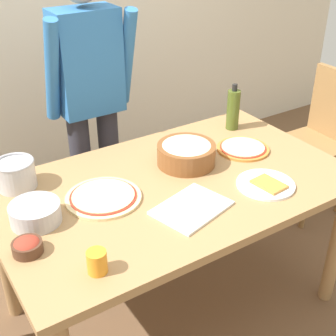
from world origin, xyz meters
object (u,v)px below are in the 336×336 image
(person_cook, at_px, (90,96))
(olive_oil_bottle, at_px, (233,109))
(pizza_cooked_on_tray, at_px, (243,148))
(chair_wooden_right, at_px, (320,135))
(small_sauce_bowl, at_px, (27,246))
(pizza_raw_on_board, at_px, (103,197))
(cup_orange, at_px, (97,262))
(mixing_bowl_steel, at_px, (35,213))
(cutting_board_white, at_px, (192,208))
(steel_pot, at_px, (16,174))
(popcorn_bowl, at_px, (186,152))
(dining_table, at_px, (174,199))
(plate_with_slice, at_px, (266,184))

(person_cook, bearing_deg, olive_oil_bottle, -35.42)
(pizza_cooked_on_tray, relative_size, olive_oil_bottle, 1.04)
(chair_wooden_right, xyz_separation_m, small_sauce_bowl, (-2.03, -0.39, 0.25))
(pizza_raw_on_board, relative_size, cup_orange, 3.82)
(pizza_raw_on_board, distance_m, mixing_bowl_steel, 0.29)
(cutting_board_white, bearing_deg, pizza_cooked_on_tray, 28.68)
(chair_wooden_right, xyz_separation_m, steel_pot, (-1.92, 0.07, 0.29))
(mixing_bowl_steel, height_order, cup_orange, cup_orange)
(popcorn_bowl, height_order, cup_orange, popcorn_bowl)
(dining_table, distance_m, chair_wooden_right, 1.36)
(mixing_bowl_steel, distance_m, small_sauce_bowl, 0.19)
(dining_table, relative_size, cutting_board_white, 5.33)
(dining_table, xyz_separation_m, cup_orange, (-0.54, -0.34, 0.13))
(olive_oil_bottle, xyz_separation_m, steel_pot, (-1.19, 0.04, -0.05))
(cup_orange, bearing_deg, chair_wooden_right, 18.26)
(pizza_raw_on_board, xyz_separation_m, olive_oil_bottle, (0.91, 0.25, 0.10))
(dining_table, distance_m, cup_orange, 0.65)
(popcorn_bowl, bearing_deg, pizza_raw_on_board, -172.51)
(pizza_raw_on_board, distance_m, popcorn_bowl, 0.48)
(pizza_raw_on_board, height_order, olive_oil_bottle, olive_oil_bottle)
(olive_oil_bottle, relative_size, cup_orange, 3.01)
(dining_table, relative_size, cup_orange, 18.82)
(person_cook, distance_m, mixing_bowl_steel, 0.92)
(person_cook, distance_m, cutting_board_white, 0.99)
(popcorn_bowl, relative_size, cup_orange, 3.29)
(plate_with_slice, bearing_deg, cup_orange, -173.72)
(person_cook, relative_size, mixing_bowl_steel, 8.10)
(mixing_bowl_steel, relative_size, small_sauce_bowl, 1.82)
(popcorn_bowl, bearing_deg, pizza_cooked_on_tray, -7.18)
(cup_orange, bearing_deg, small_sauce_bowl, 126.71)
(olive_oil_bottle, relative_size, steel_pot, 1.48)
(small_sauce_bowl, distance_m, cup_orange, 0.28)
(dining_table, relative_size, small_sauce_bowl, 14.55)
(pizza_cooked_on_tray, relative_size, small_sauce_bowl, 2.41)
(person_cook, height_order, pizza_cooked_on_tray, person_cook)
(chair_wooden_right, height_order, small_sauce_bowl, chair_wooden_right)
(plate_with_slice, bearing_deg, olive_oil_bottle, 64.78)
(chair_wooden_right, xyz_separation_m, olive_oil_bottle, (-0.74, 0.03, 0.33))
(mixing_bowl_steel, bearing_deg, steel_pot, 86.83)
(plate_with_slice, bearing_deg, pizza_raw_on_board, 155.50)
(mixing_bowl_steel, distance_m, steel_pot, 0.30)
(mixing_bowl_steel, xyz_separation_m, small_sauce_bowl, (-0.09, -0.16, -0.01))
(person_cook, relative_size, popcorn_bowl, 5.79)
(dining_table, height_order, olive_oil_bottle, olive_oil_bottle)
(mixing_bowl_steel, relative_size, olive_oil_bottle, 0.78)
(person_cook, xyz_separation_m, chair_wooden_right, (1.37, -0.49, -0.40))
(pizza_cooked_on_tray, relative_size, cup_orange, 3.12)
(dining_table, xyz_separation_m, pizza_cooked_on_tray, (0.47, 0.07, 0.10))
(dining_table, bearing_deg, cutting_board_white, -104.36)
(chair_wooden_right, relative_size, pizza_cooked_on_tray, 3.58)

